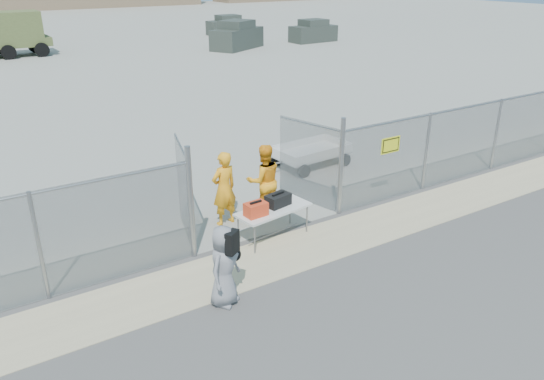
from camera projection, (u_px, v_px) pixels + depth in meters
ground at (324, 271)px, 10.94m from camera, size 160.00×160.00×0.00m
tarmac_inside at (14, 42)px, 43.64m from camera, size 160.00×80.00×0.01m
dirt_strip at (296, 250)px, 11.71m from camera, size 44.00×1.60×0.01m
chain_link_fence at (272, 190)px, 12.06m from camera, size 40.00×0.20×2.20m
folding_table at (273, 223)px, 12.12m from camera, size 1.85×0.98×0.75m
orange_bag at (256, 209)px, 11.59m from camera, size 0.50×0.35×0.30m
black_duffel at (278, 200)px, 12.08m from camera, size 0.62×0.44×0.28m
security_worker_left at (224, 189)px, 12.59m from camera, size 0.73×0.54×1.85m
security_worker_right at (264, 180)px, 13.07m from camera, size 1.03×0.87×1.85m
visitor at (224, 266)px, 9.61m from camera, size 0.92×0.84×1.58m
utility_trailer at (311, 155)px, 16.55m from camera, size 3.12×1.76×0.73m
military_truck at (0, 35)px, 35.69m from camera, size 6.27×2.43×2.97m
parked_vehicle_near at (237, 35)px, 39.58m from camera, size 4.90×3.95×2.03m
parked_vehicle_mid at (228, 25)px, 47.74m from camera, size 3.77×1.76×1.69m
parked_vehicle_far at (313, 31)px, 43.29m from camera, size 3.95×1.95×1.75m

